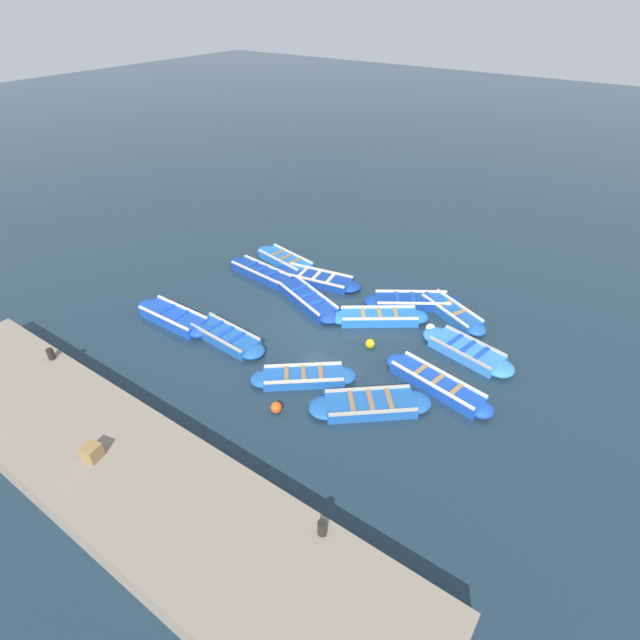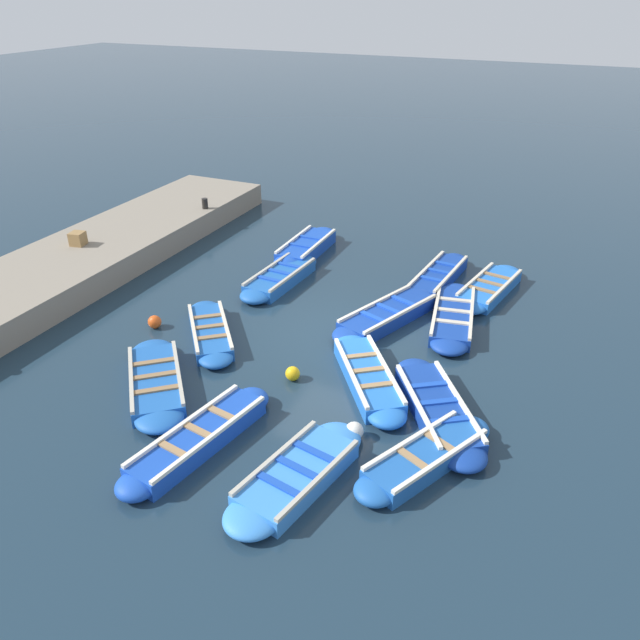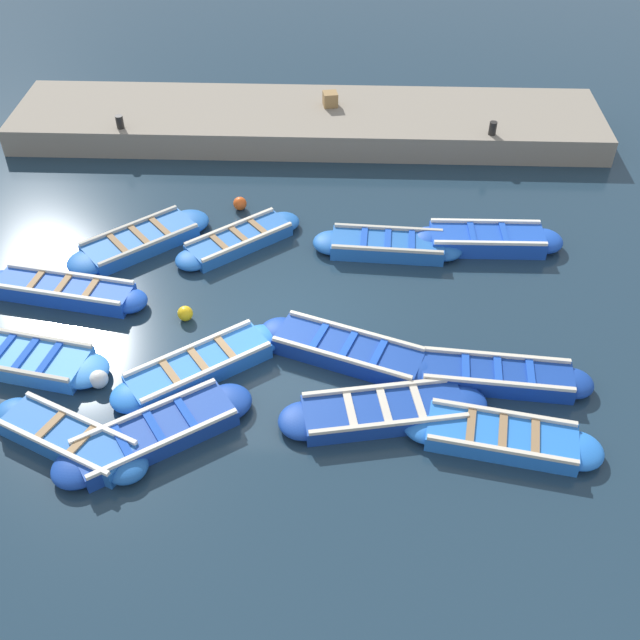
{
  "view_description": "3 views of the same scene",
  "coord_description": "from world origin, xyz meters",
  "px_view_note": "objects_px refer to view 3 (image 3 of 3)",
  "views": [
    {
      "loc": [
        11.86,
        8.37,
        10.16
      ],
      "look_at": [
        0.26,
        0.18,
        0.43
      ],
      "focal_mm": 28.0,
      "sensor_mm": 36.0,
      "label": 1
    },
    {
      "loc": [
        -5.02,
        12.05,
        7.59
      ],
      "look_at": [
        0.29,
        0.3,
        0.52
      ],
      "focal_mm": 35.0,
      "sensor_mm": 36.0,
      "label": 2
    },
    {
      "loc": [
        -11.29,
        -1.06,
        10.19
      ],
      "look_at": [
        -0.33,
        -0.66,
        0.46
      ],
      "focal_mm": 42.0,
      "sensor_mm": 36.0,
      "label": 3
    }
  ],
  "objects_px": {
    "boat_far_corner": "(156,433)",
    "boat_stern_in": "(140,241)",
    "boat_outer_left": "(28,360)",
    "buoy_yellow_far": "(99,379)",
    "boat_mid_row": "(348,351)",
    "boat_near_quay": "(68,439)",
    "boat_alongside": "(199,367)",
    "boat_tucked": "(384,412)",
    "boat_centre": "(501,437)",
    "bollard_mid_north": "(120,122)",
    "wooden_crate": "(330,99)",
    "boat_broadside": "(496,376)",
    "buoy_orange_near": "(240,204)",
    "bollard_north": "(493,128)",
    "boat_bow_out": "(487,240)",
    "boat_outer_right": "(65,291)",
    "boat_end_of_row": "(387,246)",
    "boat_drifting": "(239,240)",
    "buoy_white_drifting": "(185,313)"
  },
  "relations": [
    {
      "from": "boat_far_corner",
      "to": "wooden_crate",
      "type": "distance_m",
      "value": 11.87
    },
    {
      "from": "bollard_mid_north",
      "to": "buoy_orange_near",
      "type": "xyz_separation_m",
      "value": [
        -2.71,
        -3.49,
        -0.74
      ]
    },
    {
      "from": "boat_end_of_row",
      "to": "bollard_north",
      "type": "bearing_deg",
      "value": -33.43
    },
    {
      "from": "boat_end_of_row",
      "to": "boat_alongside",
      "type": "distance_m",
      "value": 5.44
    },
    {
      "from": "boat_drifting",
      "to": "boat_bow_out",
      "type": "xyz_separation_m",
      "value": [
        0.14,
        -5.68,
        0.05
      ]
    },
    {
      "from": "boat_centre",
      "to": "bollard_mid_north",
      "type": "distance_m",
      "value": 13.26
    },
    {
      "from": "boat_tucked",
      "to": "boat_mid_row",
      "type": "bearing_deg",
      "value": 23.31
    },
    {
      "from": "boat_mid_row",
      "to": "boat_near_quay",
      "type": "bearing_deg",
      "value": 115.98
    },
    {
      "from": "boat_outer_left",
      "to": "boat_bow_out",
      "type": "bearing_deg",
      "value": -65.48
    },
    {
      "from": "boat_mid_row",
      "to": "boat_centre",
      "type": "bearing_deg",
      "value": -127.22
    },
    {
      "from": "buoy_orange_near",
      "to": "boat_outer_left",
      "type": "bearing_deg",
      "value": 148.6
    },
    {
      "from": "boat_broadside",
      "to": "wooden_crate",
      "type": "relative_size",
      "value": 9.28
    },
    {
      "from": "boat_near_quay",
      "to": "buoy_yellow_far",
      "type": "bearing_deg",
      "value": -6.55
    },
    {
      "from": "boat_centre",
      "to": "boat_tucked",
      "type": "height_order",
      "value": "boat_centre"
    },
    {
      "from": "boat_outer_left",
      "to": "buoy_orange_near",
      "type": "height_order",
      "value": "boat_outer_left"
    },
    {
      "from": "bollard_mid_north",
      "to": "boat_end_of_row",
      "type": "bearing_deg",
      "value": -121.63
    },
    {
      "from": "boat_outer_right",
      "to": "boat_stern_in",
      "type": "xyz_separation_m",
      "value": [
        1.89,
        -1.2,
        -0.02
      ]
    },
    {
      "from": "boat_drifting",
      "to": "bollard_mid_north",
      "type": "bearing_deg",
      "value": 40.83
    },
    {
      "from": "buoy_orange_near",
      "to": "boat_broadside",
      "type": "bearing_deg",
      "value": -136.21
    },
    {
      "from": "boat_far_corner",
      "to": "boat_centre",
      "type": "height_order",
      "value": "boat_far_corner"
    },
    {
      "from": "boat_alongside",
      "to": "boat_outer_left",
      "type": "bearing_deg",
      "value": 89.05
    },
    {
      "from": "boat_outer_left",
      "to": "buoy_yellow_far",
      "type": "relative_size",
      "value": 9.66
    },
    {
      "from": "boat_centre",
      "to": "buoy_yellow_far",
      "type": "distance_m",
      "value": 7.35
    },
    {
      "from": "boat_end_of_row",
      "to": "boat_outer_right",
      "type": "xyz_separation_m",
      "value": [
        -1.89,
        6.86,
        0.01
      ]
    },
    {
      "from": "boat_tucked",
      "to": "buoy_yellow_far",
      "type": "bearing_deg",
      "value": 83.63
    },
    {
      "from": "boat_alongside",
      "to": "buoy_orange_near",
      "type": "height_order",
      "value": "boat_alongside"
    },
    {
      "from": "bollard_mid_north",
      "to": "buoy_yellow_far",
      "type": "xyz_separation_m",
      "value": [
        -8.76,
        -1.56,
        -0.73
      ]
    },
    {
      "from": "boat_outer_right",
      "to": "boat_centre",
      "type": "bearing_deg",
      "value": -112.74
    },
    {
      "from": "boat_alongside",
      "to": "boat_tucked",
      "type": "xyz_separation_m",
      "value": [
        -0.99,
        -3.45,
        -0.02
      ]
    },
    {
      "from": "boat_centre",
      "to": "boat_broadside",
      "type": "height_order",
      "value": "boat_broadside"
    },
    {
      "from": "boat_outer_left",
      "to": "boat_outer_right",
      "type": "xyz_separation_m",
      "value": [
        2.06,
        -0.11,
        0.02
      ]
    },
    {
      "from": "boat_outer_left",
      "to": "wooden_crate",
      "type": "relative_size",
      "value": 8.79
    },
    {
      "from": "boat_far_corner",
      "to": "boat_stern_in",
      "type": "relative_size",
      "value": 1.06
    },
    {
      "from": "boat_alongside",
      "to": "boat_bow_out",
      "type": "xyz_separation_m",
      "value": [
        4.28,
        -5.95,
        0.03
      ]
    },
    {
      "from": "boat_far_corner",
      "to": "boat_mid_row",
      "type": "height_order",
      "value": "boat_mid_row"
    },
    {
      "from": "boat_bow_out",
      "to": "buoy_yellow_far",
      "type": "relative_size",
      "value": 9.85
    },
    {
      "from": "boat_tucked",
      "to": "bollard_north",
      "type": "distance_m",
      "value": 9.87
    },
    {
      "from": "boat_far_corner",
      "to": "wooden_crate",
      "type": "xyz_separation_m",
      "value": [
        11.53,
        -2.71,
        0.76
      ]
    },
    {
      "from": "boat_centre",
      "to": "boat_outer_left",
      "type": "relative_size",
      "value": 1.03
    },
    {
      "from": "boat_outer_right",
      "to": "boat_mid_row",
      "type": "relative_size",
      "value": 0.99
    },
    {
      "from": "boat_outer_left",
      "to": "buoy_white_drifting",
      "type": "distance_m",
      "value": 3.13
    },
    {
      "from": "bollard_north",
      "to": "boat_centre",
      "type": "bearing_deg",
      "value": 173.75
    },
    {
      "from": "boat_centre",
      "to": "boat_outer_right",
      "type": "height_order",
      "value": "boat_outer_right"
    },
    {
      "from": "boat_far_corner",
      "to": "bollard_north",
      "type": "bearing_deg",
      "value": -35.13
    },
    {
      "from": "bollard_north",
      "to": "wooden_crate",
      "type": "distance_m",
      "value": 4.59
    },
    {
      "from": "boat_stern_in",
      "to": "boat_drifting",
      "type": "relative_size",
      "value": 1.1
    },
    {
      "from": "buoy_yellow_far",
      "to": "boat_broadside",
      "type": "bearing_deg",
      "value": -87.27
    },
    {
      "from": "boat_alongside",
      "to": "boat_stern_in",
      "type": "relative_size",
      "value": 1.0
    },
    {
      "from": "buoy_orange_near",
      "to": "buoy_yellow_far",
      "type": "relative_size",
      "value": 0.94
    },
    {
      "from": "boat_outer_right",
      "to": "bollard_north",
      "type": "distance_m",
      "value": 11.58
    }
  ]
}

